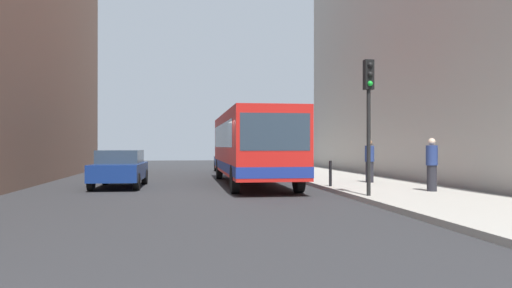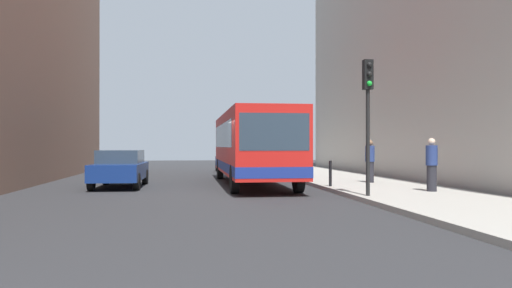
{
  "view_description": "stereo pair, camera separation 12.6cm",
  "coord_description": "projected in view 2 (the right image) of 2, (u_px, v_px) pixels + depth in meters",
  "views": [
    {
      "loc": [
        -2.04,
        -17.17,
        1.65
      ],
      "look_at": [
        0.81,
        1.89,
        1.72
      ],
      "focal_mm": 35.1,
      "sensor_mm": 36.0,
      "label": 1
    },
    {
      "loc": [
        -1.92,
        -17.19,
        1.65
      ],
      "look_at": [
        0.81,
        1.89,
        1.72
      ],
      "focal_mm": 35.1,
      "sensor_mm": 36.0,
      "label": 2
    }
  ],
  "objects": [
    {
      "name": "bollard_mid",
      "position": [
        310.0,
        170.0,
        21.6
      ],
      "size": [
        0.11,
        0.11,
        0.95
      ],
      "primitive_type": "cylinder",
      "color": "black",
      "rests_on": "sidewalk"
    },
    {
      "name": "bus",
      "position": [
        252.0,
        144.0,
        21.38
      ],
      "size": [
        2.59,
        11.04,
        3.0
      ],
      "rotation": [
        0.0,
        0.0,
        3.14
      ],
      "color": "red",
      "rests_on": "ground"
    },
    {
      "name": "traffic_light",
      "position": [
        368.0,
        101.0,
        15.05
      ],
      "size": [
        0.28,
        0.33,
        4.1
      ],
      "color": "black",
      "rests_on": "sidewalk"
    },
    {
      "name": "bollard_near",
      "position": [
        330.0,
        173.0,
        18.59
      ],
      "size": [
        0.11,
        0.11,
        0.95
      ],
      "primitive_type": "cylinder",
      "color": "black",
      "rests_on": "sidewalk"
    },
    {
      "name": "pedestrian_mid_sidewalk",
      "position": [
        370.0,
        161.0,
        20.48
      ],
      "size": [
        0.38,
        0.38,
        1.75
      ],
      "rotation": [
        0.0,
        0.0,
        5.17
      ],
      "color": "#26262D",
      "rests_on": "sidewalk"
    },
    {
      "name": "bollard_far",
      "position": [
        295.0,
        167.0,
        24.6
      ],
      "size": [
        0.11,
        0.11,
        0.95
      ],
      "primitive_type": "cylinder",
      "color": "black",
      "rests_on": "sidewalk"
    },
    {
      "name": "car_beside_bus",
      "position": [
        120.0,
        168.0,
        19.97
      ],
      "size": [
        1.95,
        4.44,
        1.48
      ],
      "rotation": [
        0.0,
        0.0,
        3.12
      ],
      "color": "navy",
      "rests_on": "ground"
    },
    {
      "name": "ground_plane",
      "position": [
        241.0,
        194.0,
        17.28
      ],
      "size": [
        80.0,
        80.0,
        0.0
      ],
      "primitive_type": "plane",
      "color": "#2D2D30"
    },
    {
      "name": "bollard_farthest",
      "position": [
        283.0,
        164.0,
        27.61
      ],
      "size": [
        0.11,
        0.11,
        0.95
      ],
      "primitive_type": "cylinder",
      "color": "black",
      "rests_on": "sidewalk"
    },
    {
      "name": "car_behind_bus",
      "position": [
        233.0,
        160.0,
        31.37
      ],
      "size": [
        1.96,
        4.45,
        1.48
      ],
      "rotation": [
        0.0,
        0.0,
        3.17
      ],
      "color": "navy",
      "rests_on": "ground"
    },
    {
      "name": "sidewalk",
      "position": [
        389.0,
        190.0,
        18.05
      ],
      "size": [
        4.4,
        40.0,
        0.15
      ],
      "primitive_type": "cube",
      "color": "#ADA89E",
      "rests_on": "ground"
    },
    {
      "name": "pedestrian_near_signal",
      "position": [
        432.0,
        165.0,
        16.52
      ],
      "size": [
        0.38,
        0.38,
        1.76
      ],
      "rotation": [
        0.0,
        0.0,
        6.28
      ],
      "color": "#26262D",
      "rests_on": "sidewalk"
    }
  ]
}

